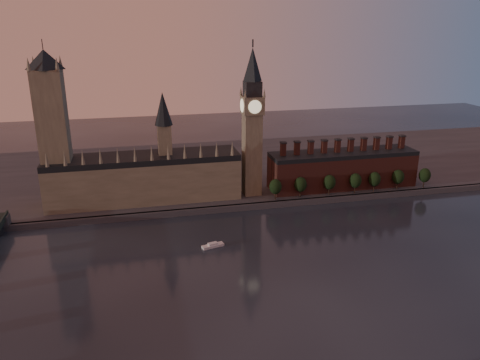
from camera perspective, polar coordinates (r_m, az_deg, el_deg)
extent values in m
plane|color=black|center=(242.01, 5.68, -11.51)|extent=(900.00, 900.00, 0.00)
cube|color=#444449|center=(319.00, 0.57, -3.32)|extent=(900.00, 4.00, 4.00)
cube|color=#444449|center=(402.04, -2.45, 1.35)|extent=(900.00, 180.00, 4.00)
cube|color=gray|center=(329.18, -11.53, -0.04)|extent=(130.00, 30.00, 28.00)
cube|color=black|center=(324.53, -11.71, 2.64)|extent=(130.00, 30.00, 4.00)
cube|color=gray|center=(322.57, -9.16, 4.53)|extent=(9.00, 9.00, 24.00)
cone|color=black|center=(317.87, -9.38, 8.56)|extent=(12.00, 12.00, 22.00)
cone|color=gray|center=(313.85, -22.53, 2.37)|extent=(2.60, 2.60, 10.00)
cone|color=gray|center=(312.17, -20.59, 2.53)|extent=(2.60, 2.60, 10.00)
cone|color=gray|center=(310.86, -18.64, 2.68)|extent=(2.60, 2.60, 10.00)
cone|color=gray|center=(309.92, -16.67, 2.83)|extent=(2.60, 2.60, 10.00)
cone|color=gray|center=(309.35, -14.69, 2.98)|extent=(2.60, 2.60, 10.00)
cone|color=gray|center=(309.14, -12.70, 3.12)|extent=(2.60, 2.60, 10.00)
cone|color=gray|center=(309.31, -10.72, 3.27)|extent=(2.60, 2.60, 10.00)
cone|color=gray|center=(309.85, -8.74, 3.40)|extent=(2.60, 2.60, 10.00)
cone|color=gray|center=(310.76, -6.76, 3.53)|extent=(2.60, 2.60, 10.00)
cone|color=gray|center=(312.04, -4.81, 3.66)|extent=(2.60, 2.60, 10.00)
cone|color=gray|center=(313.68, -2.86, 3.78)|extent=(2.60, 2.60, 10.00)
cone|color=gray|center=(315.67, -0.94, 3.90)|extent=(2.60, 2.60, 10.00)
cube|color=gray|center=(324.69, -21.64, 4.45)|extent=(18.00, 18.00, 90.00)
cone|color=black|center=(317.31, -22.76, 13.40)|extent=(24.00, 24.00, 12.00)
cylinder|color=#232326|center=(316.97, -22.90, 14.48)|extent=(0.50, 0.50, 12.00)
cone|color=gray|center=(310.97, -24.42, 12.74)|extent=(3.00, 3.00, 8.00)
cone|color=gray|center=(308.38, -21.44, 13.07)|extent=(3.00, 3.00, 8.00)
cone|color=gray|center=(326.66, -23.91, 13.01)|extent=(3.00, 3.00, 8.00)
cone|color=gray|center=(324.20, -21.07, 13.32)|extent=(3.00, 3.00, 8.00)
cube|color=gray|center=(329.77, 1.46, 3.10)|extent=(12.00, 12.00, 58.00)
cube|color=gray|center=(322.21, 1.51, 9.11)|extent=(14.00, 14.00, 12.00)
cube|color=#232326|center=(320.59, 1.52, 11.05)|extent=(11.00, 11.00, 10.00)
cone|color=black|center=(318.89, 1.55, 13.90)|extent=(13.00, 13.00, 22.00)
cylinder|color=#232326|center=(318.07, 1.57, 16.32)|extent=(1.00, 1.00, 5.00)
cylinder|color=beige|center=(315.34, 1.84, 8.90)|extent=(9.00, 0.50, 9.00)
cylinder|color=beige|center=(329.09, 1.19, 9.31)|extent=(9.00, 0.50, 9.00)
cylinder|color=beige|center=(320.50, 0.25, 9.06)|extent=(0.50, 9.00, 9.00)
cylinder|color=beige|center=(324.07, 2.76, 9.15)|extent=(0.50, 9.00, 9.00)
cone|color=gray|center=(313.04, 0.65, 10.50)|extent=(2.00, 2.00, 6.00)
cone|color=gray|center=(316.34, 2.98, 10.56)|extent=(2.00, 2.00, 6.00)
cone|color=gray|center=(325.56, 0.10, 10.82)|extent=(2.00, 2.00, 6.00)
cone|color=gray|center=(328.74, 2.35, 10.88)|extent=(2.00, 2.00, 6.00)
cube|color=brown|center=(357.93, 12.35, 1.08)|extent=(110.00, 25.00, 24.00)
cube|color=black|center=(354.20, 12.50, 3.16)|extent=(110.00, 25.00, 3.00)
cube|color=brown|center=(335.44, 5.28, 3.74)|extent=(3.50, 3.50, 9.00)
cube|color=#232326|center=(334.20, 5.30, 4.56)|extent=(4.20, 4.20, 1.00)
cube|color=brown|center=(338.79, 6.96, 3.83)|extent=(3.50, 3.50, 9.00)
cube|color=#232326|center=(337.56, 6.99, 4.65)|extent=(4.20, 4.20, 1.00)
cube|color=brown|center=(342.42, 8.61, 3.91)|extent=(3.50, 3.50, 9.00)
cube|color=#232326|center=(341.21, 8.65, 4.72)|extent=(4.20, 4.20, 1.00)
cube|color=brown|center=(346.34, 10.22, 3.99)|extent=(3.50, 3.50, 9.00)
cube|color=#232326|center=(345.14, 10.27, 4.79)|extent=(4.20, 4.20, 1.00)
cube|color=brown|center=(350.51, 11.80, 4.07)|extent=(3.50, 3.50, 9.00)
cube|color=#232326|center=(349.33, 11.85, 4.86)|extent=(4.20, 4.20, 1.00)
cube|color=brown|center=(354.95, 13.33, 4.14)|extent=(3.50, 3.50, 9.00)
cube|color=#232326|center=(353.78, 13.39, 4.92)|extent=(4.20, 4.20, 1.00)
cube|color=brown|center=(359.64, 14.83, 4.20)|extent=(3.50, 3.50, 9.00)
cube|color=#232326|center=(358.48, 14.90, 4.98)|extent=(4.20, 4.20, 1.00)
cube|color=brown|center=(364.56, 16.29, 4.27)|extent=(3.50, 3.50, 9.00)
cube|color=#232326|center=(363.43, 16.36, 5.03)|extent=(4.20, 4.20, 1.00)
cube|color=brown|center=(369.72, 17.71, 4.32)|extent=(3.50, 3.50, 9.00)
cube|color=#232326|center=(368.60, 17.79, 5.07)|extent=(4.20, 4.20, 1.00)
cube|color=brown|center=(375.09, 19.10, 4.38)|extent=(3.50, 3.50, 9.00)
cube|color=#232326|center=(373.99, 19.18, 5.12)|extent=(4.20, 4.20, 1.00)
cylinder|color=black|center=(326.71, 4.31, -1.89)|extent=(0.80, 0.80, 6.00)
ellipsoid|color=black|center=(324.50, 4.34, -0.82)|extent=(8.60, 8.60, 10.75)
cylinder|color=black|center=(333.00, 7.35, -1.60)|extent=(0.80, 0.80, 6.00)
ellipsoid|color=black|center=(330.84, 7.39, -0.54)|extent=(8.60, 8.60, 10.75)
cylinder|color=black|center=(340.88, 10.80, -1.30)|extent=(0.80, 0.80, 6.00)
ellipsoid|color=black|center=(338.76, 10.86, -0.26)|extent=(8.60, 8.60, 10.75)
cylinder|color=black|center=(348.30, 13.81, -1.08)|extent=(0.80, 0.80, 6.00)
ellipsoid|color=black|center=(346.22, 13.90, -0.07)|extent=(8.60, 8.60, 10.75)
cylinder|color=black|center=(355.03, 16.00, -0.89)|extent=(0.80, 0.80, 6.00)
ellipsoid|color=black|center=(353.00, 16.09, 0.10)|extent=(8.60, 8.60, 10.75)
cylinder|color=black|center=(365.58, 18.61, -0.59)|extent=(0.80, 0.80, 6.00)
ellipsoid|color=black|center=(363.60, 18.72, 0.37)|extent=(8.60, 8.60, 10.75)
cylinder|color=black|center=(376.19, 21.48, -0.39)|extent=(0.80, 0.80, 6.00)
ellipsoid|color=black|center=(374.27, 21.60, 0.55)|extent=(8.60, 8.60, 10.75)
cube|color=silver|center=(269.02, -3.33, -8.00)|extent=(13.25, 6.77, 1.46)
cube|color=silver|center=(268.45, -3.33, -7.76)|extent=(5.98, 4.03, 1.09)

